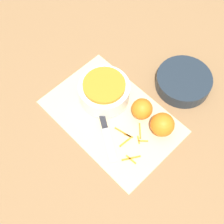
# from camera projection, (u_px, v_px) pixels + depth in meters

# --- Properties ---
(ground_plane) EXTENTS (4.00, 4.00, 0.00)m
(ground_plane) POSITION_uv_depth(u_px,v_px,m) (112.00, 117.00, 1.13)
(ground_plane) COLOR olive
(cutting_board) EXTENTS (0.48, 0.32, 0.01)m
(cutting_board) POSITION_uv_depth(u_px,v_px,m) (112.00, 116.00, 1.13)
(cutting_board) COLOR #CCB284
(cutting_board) RESTS_ON ground_plane
(bowl_speckled) EXTENTS (0.19, 0.19, 0.08)m
(bowl_speckled) POSITION_uv_depth(u_px,v_px,m) (104.00, 91.00, 1.13)
(bowl_speckled) COLOR silver
(bowl_speckled) RESTS_ON cutting_board
(bowl_dark) EXTENTS (0.21, 0.21, 0.05)m
(bowl_dark) POSITION_uv_depth(u_px,v_px,m) (183.00, 81.00, 1.17)
(bowl_dark) COLOR #1E2833
(bowl_dark) RESTS_ON ground_plane
(knife) EXTENTS (0.21, 0.14, 0.02)m
(knife) POSITION_uv_depth(u_px,v_px,m) (103.00, 120.00, 1.11)
(knife) COLOR #232328
(knife) RESTS_ON cutting_board
(orange_left) EXTENTS (0.08, 0.08, 0.08)m
(orange_left) POSITION_uv_depth(u_px,v_px,m) (142.00, 109.00, 1.09)
(orange_left) COLOR orange
(orange_left) RESTS_ON cutting_board
(orange_right) EXTENTS (0.08, 0.08, 0.08)m
(orange_right) POSITION_uv_depth(u_px,v_px,m) (162.00, 125.00, 1.06)
(orange_right) COLOR orange
(orange_right) RESTS_ON cutting_board
(peel_pile) EXTENTS (0.14, 0.15, 0.01)m
(peel_pile) POSITION_uv_depth(u_px,v_px,m) (132.00, 142.00, 1.07)
(peel_pile) COLOR orange
(peel_pile) RESTS_ON cutting_board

